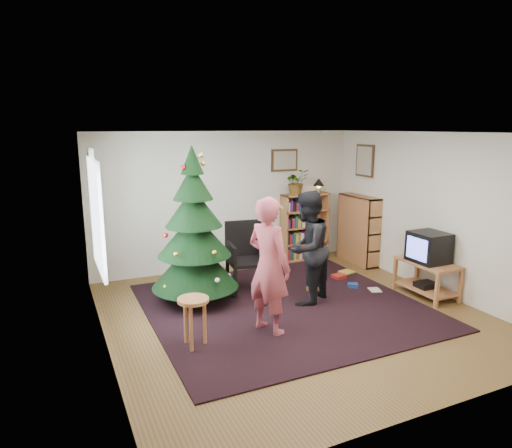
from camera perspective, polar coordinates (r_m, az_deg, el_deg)
name	(u,v)px	position (r m, az deg, el deg)	size (l,w,h in m)	color
floor	(293,314)	(6.55, 4.71, -11.15)	(5.00, 5.00, 0.00)	brown
ceiling	(297,133)	(6.02, 5.13, 11.29)	(5.00, 5.00, 0.00)	white
wall_back	(228,200)	(8.39, -3.52, 2.96)	(5.00, 0.02, 2.50)	silver
wall_front	(438,285)	(4.25, 21.82, -7.04)	(5.00, 0.02, 2.50)	silver
wall_left	(101,247)	(5.42, -18.82, -2.78)	(0.02, 5.00, 2.50)	silver
wall_right	(434,213)	(7.69, 21.37, 1.30)	(0.02, 5.00, 2.50)	silver
rug	(283,306)	(6.78, 3.45, -10.18)	(3.80, 3.60, 0.02)	black
window_pane	(96,216)	(5.95, -19.32, 0.96)	(0.04, 1.20, 1.40)	silver
curtain	(94,207)	(6.64, -19.58, 2.04)	(0.06, 0.35, 1.60)	white
picture_back	(284,160)	(8.76, 3.58, 7.96)	(0.55, 0.03, 0.42)	#4C3319
picture_right	(365,161)	(8.88, 13.46, 7.71)	(0.03, 0.50, 0.60)	#4C3319
christmas_tree	(194,239)	(6.71, -7.72, -1.87)	(1.29, 1.29, 2.33)	#3F2816
bookshelf_back	(305,226)	(9.02, 6.09, -0.22)	(0.95, 0.30, 1.30)	#AB703D
bookshelf_right	(358,229)	(8.92, 12.68, -0.59)	(0.30, 0.95, 1.30)	#AB703D
tv_stand	(427,275)	(7.56, 20.55, -6.03)	(0.52, 0.94, 0.55)	#AB703D
crt_tv	(429,247)	(7.43, 20.79, -2.72)	(0.49, 0.53, 0.46)	black
armchair	(245,253)	(7.30, -1.41, -3.65)	(0.68, 0.68, 1.10)	black
stool	(193,309)	(5.49, -7.83, -10.54)	(0.37, 0.37, 0.62)	#AB703D
person_standing	(269,266)	(5.71, 1.63, -5.25)	(0.64, 0.42, 1.75)	#B44853
person_by_chair	(307,248)	(6.70, 6.39, -3.02)	(0.82, 0.64, 1.68)	black
potted_plant	(297,182)	(8.78, 5.09, 5.28)	(0.44, 0.38, 0.49)	gray
table_lamp	(319,183)	(9.04, 7.85, 5.09)	(0.21, 0.21, 0.29)	#A57F33
floor_clutter	(340,282)	(7.80, 10.45, -7.11)	(1.26, 1.14, 0.08)	#A51E19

